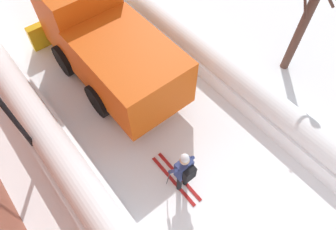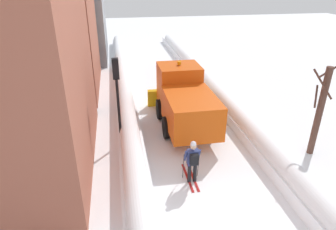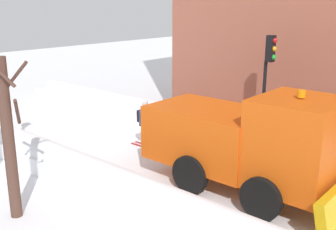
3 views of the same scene
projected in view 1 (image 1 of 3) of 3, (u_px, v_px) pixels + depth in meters
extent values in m
plane|color=white|center=(67.00, 27.00, 11.91)|extent=(80.00, 80.00, 0.00)
cube|color=#DB510F|center=(129.00, 68.00, 8.76)|extent=(2.30, 3.40, 1.60)
cube|color=#DB510F|center=(80.00, 13.00, 9.65)|extent=(2.20, 2.00, 2.30)
cube|color=gold|center=(70.00, 22.00, 11.23)|extent=(3.20, 0.46, 1.13)
cylinder|color=black|center=(64.00, 61.00, 10.10)|extent=(0.25, 1.10, 1.10)
cylinder|color=black|center=(120.00, 32.00, 10.92)|extent=(0.25, 1.10, 1.10)
cylinder|color=black|center=(98.00, 101.00, 9.14)|extent=(0.25, 1.10, 1.10)
cylinder|color=black|center=(156.00, 66.00, 9.96)|extent=(0.25, 1.10, 1.10)
cylinder|color=black|center=(179.00, 182.00, 7.81)|extent=(0.14, 0.14, 0.82)
cylinder|color=black|center=(186.00, 177.00, 7.89)|extent=(0.14, 0.14, 0.82)
cube|color=navy|center=(184.00, 168.00, 7.26)|extent=(0.42, 0.26, 0.62)
cube|color=black|center=(189.00, 174.00, 7.14)|extent=(0.32, 0.16, 0.44)
sphere|color=tan|center=(185.00, 160.00, 6.87)|extent=(0.24, 0.24, 0.24)
sphere|color=silver|center=(185.00, 158.00, 6.79)|extent=(0.22, 0.22, 0.22)
cylinder|color=navy|center=(173.00, 171.00, 7.18)|extent=(0.09, 0.33, 0.56)
cylinder|color=navy|center=(189.00, 159.00, 7.37)|extent=(0.09, 0.33, 0.56)
cube|color=maroon|center=(173.00, 181.00, 8.25)|extent=(0.09, 1.80, 0.03)
cube|color=maroon|center=(179.00, 176.00, 8.33)|extent=(0.09, 1.80, 0.03)
cylinder|color=#262628|center=(168.00, 178.00, 7.68)|extent=(0.02, 0.19, 1.19)
cylinder|color=#262628|center=(186.00, 164.00, 7.90)|extent=(0.02, 0.19, 1.19)
cylinder|color=black|center=(19.00, 126.00, 7.39)|extent=(0.12, 0.12, 3.20)
cylinder|color=#51342A|center=(305.00, 21.00, 9.05)|extent=(0.28, 0.28, 4.00)
cylinder|color=#51342A|center=(305.00, 1.00, 8.47)|extent=(0.48, 0.69, 0.81)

